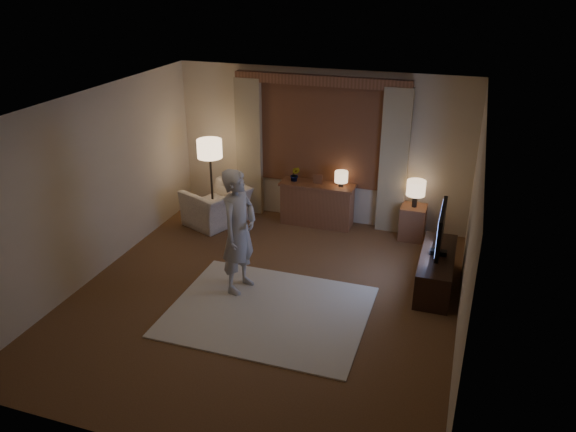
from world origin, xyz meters
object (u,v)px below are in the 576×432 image
at_px(side_table, 413,222).
at_px(person, 239,231).
at_px(sideboard, 317,205).
at_px(armchair, 217,206).
at_px(tv_stand, 436,270).

relative_size(side_table, person, 0.33).
relative_size(sideboard, person, 0.70).
height_order(armchair, tv_stand, armchair).
relative_size(sideboard, side_table, 2.14).
relative_size(sideboard, armchair, 1.23).
bearing_deg(armchair, sideboard, 130.69).
height_order(tv_stand, person, person).
height_order(sideboard, person, person).
height_order(sideboard, armchair, sideboard).
bearing_deg(sideboard, tv_stand, -34.95).
relative_size(armchair, tv_stand, 0.70).
xyz_separation_m(sideboard, person, (-0.41, -2.39, 0.53)).
bearing_deg(person, side_table, -30.03).
distance_m(side_table, tv_stand, 1.51).
distance_m(armchair, tv_stand, 3.87).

